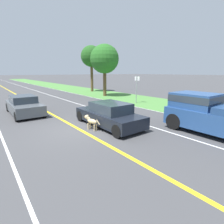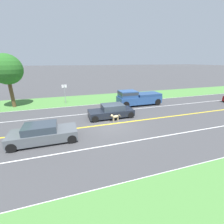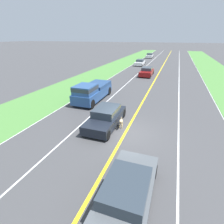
{
  "view_description": "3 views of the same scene",
  "coord_description": "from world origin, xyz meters",
  "px_view_note": "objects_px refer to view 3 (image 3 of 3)",
  "views": [
    {
      "loc": [
        -4.07,
        -8.36,
        3.05
      ],
      "look_at": [
        1.68,
        -0.83,
        0.87
      ],
      "focal_mm": 28.0,
      "sensor_mm": 36.0,
      "label": 1
    },
    {
      "loc": [
        -12.23,
        3.83,
        5.57
      ],
      "look_at": [
        0.94,
        -0.34,
        0.83
      ],
      "focal_mm": 24.0,
      "sensor_mm": 36.0,
      "label": 2
    },
    {
      "loc": [
        -2.67,
        10.41,
        6.18
      ],
      "look_at": [
        1.32,
        -0.8,
        1.0
      ],
      "focal_mm": 28.0,
      "sensor_mm": 36.0,
      "label": 3
    }
  ],
  "objects_px": {
    "car_trailing_near": "(147,72)",
    "ego_car": "(106,117)",
    "oncoming_car": "(127,193)",
    "pickup_truck": "(92,91)",
    "dog": "(121,122)",
    "car_trailing_mid": "(140,62)",
    "car_trailing_far": "(150,56)"
  },
  "relations": [
    {
      "from": "car_trailing_near",
      "to": "ego_car",
      "type": "bearing_deg",
      "value": 90.17
    },
    {
      "from": "car_trailing_near",
      "to": "oncoming_car",
      "type": "relative_size",
      "value": 1.02
    },
    {
      "from": "pickup_truck",
      "to": "oncoming_car",
      "type": "relative_size",
      "value": 1.25
    },
    {
      "from": "dog",
      "to": "car_trailing_mid",
      "type": "height_order",
      "value": "car_trailing_mid"
    },
    {
      "from": "ego_car",
      "to": "car_trailing_near",
      "type": "bearing_deg",
      "value": -89.83
    },
    {
      "from": "ego_car",
      "to": "dog",
      "type": "xyz_separation_m",
      "value": [
        -1.2,
        0.04,
        -0.16
      ]
    },
    {
      "from": "car_trailing_far",
      "to": "pickup_truck",
      "type": "bearing_deg",
      "value": 90.27
    },
    {
      "from": "oncoming_car",
      "to": "pickup_truck",
      "type": "bearing_deg",
      "value": 121.57
    },
    {
      "from": "ego_car",
      "to": "car_trailing_far",
      "type": "distance_m",
      "value": 46.08
    },
    {
      "from": "pickup_truck",
      "to": "oncoming_car",
      "type": "distance_m",
      "value": 12.63
    },
    {
      "from": "pickup_truck",
      "to": "oncoming_car",
      "type": "xyz_separation_m",
      "value": [
        -6.61,
        10.75,
        -0.36
      ]
    },
    {
      "from": "dog",
      "to": "car_trailing_mid",
      "type": "distance_m",
      "value": 30.8
    },
    {
      "from": "car_trailing_far",
      "to": "oncoming_car",
      "type": "relative_size",
      "value": 0.93
    },
    {
      "from": "ego_car",
      "to": "car_trailing_far",
      "type": "xyz_separation_m",
      "value": [
        3.54,
        -45.94,
        0.01
      ]
    },
    {
      "from": "pickup_truck",
      "to": "car_trailing_mid",
      "type": "relative_size",
      "value": 1.2
    },
    {
      "from": "car_trailing_far",
      "to": "car_trailing_near",
      "type": "bearing_deg",
      "value": 97.39
    },
    {
      "from": "oncoming_car",
      "to": "ego_car",
      "type": "bearing_deg",
      "value": 118.05
    },
    {
      "from": "car_trailing_near",
      "to": "car_trailing_mid",
      "type": "distance_m",
      "value": 11.78
    },
    {
      "from": "car_trailing_near",
      "to": "oncoming_car",
      "type": "bearing_deg",
      "value": 97.5
    },
    {
      "from": "ego_car",
      "to": "oncoming_car",
      "type": "xyz_separation_m",
      "value": [
        -3.27,
        6.13,
        -0.0
      ]
    },
    {
      "from": "dog",
      "to": "oncoming_car",
      "type": "height_order",
      "value": "oncoming_car"
    },
    {
      "from": "car_trailing_near",
      "to": "pickup_truck",
      "type": "bearing_deg",
      "value": 77.25
    },
    {
      "from": "car_trailing_mid",
      "to": "oncoming_car",
      "type": "relative_size",
      "value": 1.04
    },
    {
      "from": "car_trailing_mid",
      "to": "ego_car",
      "type": "bearing_deg",
      "value": 96.47
    },
    {
      "from": "pickup_truck",
      "to": "car_trailing_mid",
      "type": "height_order",
      "value": "pickup_truck"
    },
    {
      "from": "car_trailing_mid",
      "to": "car_trailing_far",
      "type": "relative_size",
      "value": 1.12
    },
    {
      "from": "dog",
      "to": "ego_car",
      "type": "bearing_deg",
      "value": -13.92
    },
    {
      "from": "ego_car",
      "to": "car_trailing_far",
      "type": "height_order",
      "value": "car_trailing_far"
    },
    {
      "from": "ego_car",
      "to": "car_trailing_near",
      "type": "distance_m",
      "value": 19.13
    },
    {
      "from": "pickup_truck",
      "to": "car_trailing_far",
      "type": "height_order",
      "value": "pickup_truck"
    },
    {
      "from": "ego_car",
      "to": "dog",
      "type": "relative_size",
      "value": 3.79
    },
    {
      "from": "dog",
      "to": "pickup_truck",
      "type": "distance_m",
      "value": 6.52
    }
  ]
}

